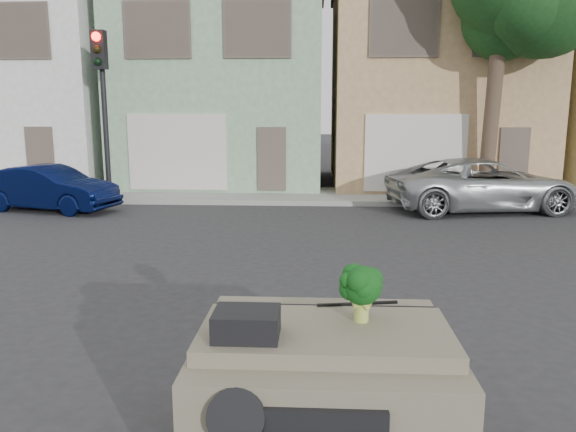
# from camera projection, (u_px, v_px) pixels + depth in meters

# --- Properties ---
(ground_plane) EXTENTS (120.00, 120.00, 0.00)m
(ground_plane) POSITION_uv_depth(u_px,v_px,m) (322.00, 317.00, 7.59)
(ground_plane) COLOR #303033
(ground_plane) RESTS_ON ground
(sidewalk) EXTENTS (40.00, 3.00, 0.15)m
(sidewalk) POSITION_uv_depth(u_px,v_px,m) (320.00, 196.00, 17.88)
(sidewalk) COLOR gray
(sidewalk) RESTS_ON ground
(townhouse_white) EXTENTS (7.20, 8.20, 7.55)m
(townhouse_white) POSITION_uv_depth(u_px,v_px,m) (37.00, 84.00, 21.70)
(townhouse_white) COLOR white
(townhouse_white) RESTS_ON ground
(townhouse_mint) EXTENTS (7.20, 8.20, 7.55)m
(townhouse_mint) POSITION_uv_depth(u_px,v_px,m) (229.00, 83.00, 21.31)
(townhouse_mint) COLOR #87AD88
(townhouse_mint) RESTS_ON ground
(townhouse_tan) EXTENTS (7.20, 8.20, 7.55)m
(townhouse_tan) POSITION_uv_depth(u_px,v_px,m) (428.00, 83.00, 20.91)
(townhouse_tan) COLOR tan
(townhouse_tan) RESTS_ON ground
(navy_sedan) EXTENTS (4.04, 2.22, 1.26)m
(navy_sedan) POSITION_uv_depth(u_px,v_px,m) (51.00, 211.00, 15.68)
(navy_sedan) COLOR #050E34
(navy_sedan) RESTS_ON ground
(silver_pickup) EXTENTS (5.57, 3.23, 1.46)m
(silver_pickup) POSITION_uv_depth(u_px,v_px,m) (482.00, 211.00, 15.68)
(silver_pickup) COLOR #A5A9AB
(silver_pickup) RESTS_ON ground
(traffic_signal) EXTENTS (0.40, 0.40, 5.10)m
(traffic_signal) POSITION_uv_depth(u_px,v_px,m) (104.00, 117.00, 16.79)
(traffic_signal) COLOR black
(traffic_signal) RESTS_ON ground
(tree_near) EXTENTS (4.40, 4.00, 8.50)m
(tree_near) POSITION_uv_depth(u_px,v_px,m) (495.00, 58.00, 16.15)
(tree_near) COLOR #174018
(tree_near) RESTS_ON ground
(car_dashboard) EXTENTS (2.00, 1.80, 1.12)m
(car_dashboard) POSITION_uv_depth(u_px,v_px,m) (324.00, 386.00, 4.54)
(car_dashboard) COLOR #736B57
(car_dashboard) RESTS_ON ground
(instrument_hump) EXTENTS (0.48, 0.38, 0.20)m
(instrument_hump) POSITION_uv_depth(u_px,v_px,m) (247.00, 324.00, 4.11)
(instrument_hump) COLOR black
(instrument_hump) RESTS_ON car_dashboard
(wiper_arm) EXTENTS (0.69, 0.15, 0.02)m
(wiper_arm) POSITION_uv_depth(u_px,v_px,m) (357.00, 304.00, 4.80)
(wiper_arm) COLOR black
(wiper_arm) RESTS_ON car_dashboard
(broccoli) EXTENTS (0.43, 0.43, 0.46)m
(broccoli) POSITION_uv_depth(u_px,v_px,m) (362.00, 293.00, 4.39)
(broccoli) COLOR #0C3A0F
(broccoli) RESTS_ON car_dashboard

